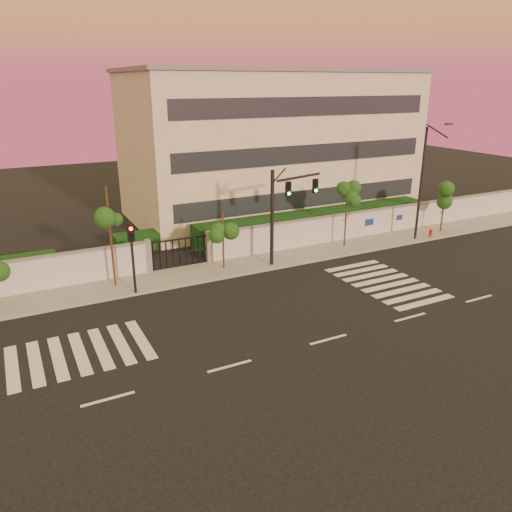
% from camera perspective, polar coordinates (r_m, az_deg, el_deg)
% --- Properties ---
extents(ground, '(120.00, 120.00, 0.00)m').
position_cam_1_polar(ground, '(23.55, 8.26, -9.43)').
color(ground, black).
rests_on(ground, ground).
extents(sidewalk, '(60.00, 3.00, 0.15)m').
position_cam_1_polar(sidewalk, '(31.82, -2.65, -1.27)').
color(sidewalk, gray).
rests_on(sidewalk, ground).
extents(perimeter_wall, '(60.00, 0.36, 2.20)m').
position_cam_1_polar(perimeter_wall, '(32.83, -3.61, 1.21)').
color(perimeter_wall, '#B7BABF').
rests_on(perimeter_wall, ground).
extents(hedge_row, '(41.00, 4.25, 1.80)m').
position_cam_1_polar(hedge_row, '(35.70, -3.82, 2.27)').
color(hedge_row, black).
rests_on(hedge_row, ground).
extents(institutional_building, '(24.40, 12.40, 12.25)m').
position_cam_1_polar(institutional_building, '(44.41, 1.67, 12.71)').
color(institutional_building, beige).
rests_on(institutional_building, ground).
extents(road_markings, '(57.00, 7.62, 0.02)m').
position_cam_1_polar(road_markings, '(25.64, 0.48, -6.69)').
color(road_markings, silver).
rests_on(road_markings, ground).
extents(street_tree_c, '(1.54, 1.23, 5.95)m').
position_cam_1_polar(street_tree_c, '(28.61, -16.48, 4.60)').
color(street_tree_c, '#382314').
rests_on(street_tree_c, ground).
extents(street_tree_d, '(1.42, 1.13, 3.70)m').
position_cam_1_polar(street_tree_d, '(30.74, -3.79, 3.17)').
color(street_tree_d, '#382314').
rests_on(street_tree_d, ground).
extents(street_tree_e, '(1.44, 1.15, 4.72)m').
position_cam_1_polar(street_tree_e, '(35.39, 10.36, 6.30)').
color(street_tree_e, '#382314').
rests_on(street_tree_e, ground).
extents(street_tree_f, '(1.49, 1.19, 4.18)m').
position_cam_1_polar(street_tree_f, '(41.14, 20.79, 6.60)').
color(street_tree_f, '#382314').
rests_on(street_tree_f, ground).
extents(traffic_signal_main, '(3.88, 1.17, 6.22)m').
position_cam_1_polar(traffic_signal_main, '(31.36, 3.13, 5.79)').
color(traffic_signal_main, black).
rests_on(traffic_signal_main, ground).
extents(traffic_signal_secondary, '(0.32, 0.33, 4.16)m').
position_cam_1_polar(traffic_signal_secondary, '(27.75, -13.97, 0.64)').
color(traffic_signal_secondary, black).
rests_on(traffic_signal_secondary, ground).
extents(streetlight_east, '(0.52, 2.09, 8.67)m').
position_cam_1_polar(streetlight_east, '(38.08, 18.58, 8.39)').
color(streetlight_east, black).
rests_on(streetlight_east, ground).
extents(fire_hydrant, '(0.28, 0.27, 0.72)m').
position_cam_1_polar(fire_hydrant, '(40.07, 19.31, 2.42)').
color(fire_hydrant, '#B00B11').
rests_on(fire_hydrant, ground).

